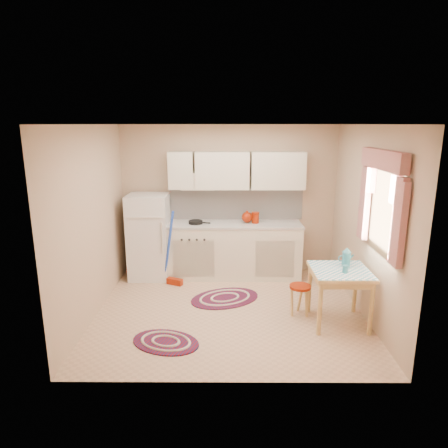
{
  "coord_description": "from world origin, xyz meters",
  "views": [
    {
      "loc": [
        -0.05,
        -5.08,
        2.5
      ],
      "look_at": [
        -0.07,
        0.25,
        1.17
      ],
      "focal_mm": 32.0,
      "sensor_mm": 36.0,
      "label": 1
    }
  ],
  "objects_px": {
    "stool": "(299,300)",
    "fridge": "(149,237)",
    "base_cabinets": "(232,251)",
    "table": "(339,297)"
  },
  "relations": [
    {
      "from": "table",
      "to": "stool",
      "type": "xyz_separation_m",
      "value": [
        -0.45,
        0.22,
        -0.15
      ]
    },
    {
      "from": "fridge",
      "to": "stool",
      "type": "bearing_deg",
      "value": -31.51
    },
    {
      "from": "base_cabinets",
      "to": "table",
      "type": "bearing_deg",
      "value": -51.05
    },
    {
      "from": "base_cabinets",
      "to": "table",
      "type": "xyz_separation_m",
      "value": [
        1.33,
        -1.65,
        -0.08
      ]
    },
    {
      "from": "base_cabinets",
      "to": "stool",
      "type": "height_order",
      "value": "base_cabinets"
    },
    {
      "from": "stool",
      "to": "base_cabinets",
      "type": "bearing_deg",
      "value": 121.57
    },
    {
      "from": "table",
      "to": "base_cabinets",
      "type": "bearing_deg",
      "value": 128.95
    },
    {
      "from": "fridge",
      "to": "base_cabinets",
      "type": "xyz_separation_m",
      "value": [
        1.37,
        0.05,
        -0.26
      ]
    },
    {
      "from": "stool",
      "to": "fridge",
      "type": "bearing_deg",
      "value": 148.49
    },
    {
      "from": "stool",
      "to": "table",
      "type": "bearing_deg",
      "value": -25.7
    }
  ]
}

